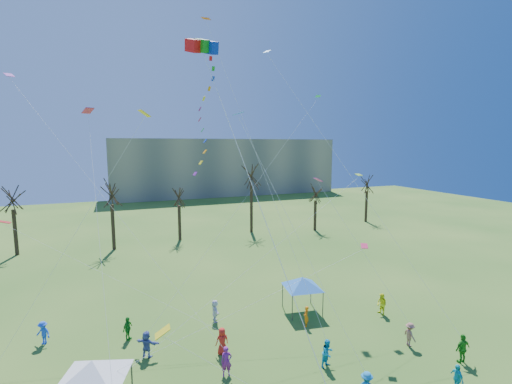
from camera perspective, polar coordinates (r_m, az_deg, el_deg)
name	(u,v)px	position (r m, az deg, el deg)	size (l,w,h in m)	color
distant_building	(225,167)	(99.03, -4.93, 4.07)	(60.00, 14.00, 15.00)	gray
bare_tree_row	(184,193)	(50.80, -11.43, -0.22)	(69.13, 9.10, 11.52)	black
big_box_kite	(209,118)	(20.21, -7.50, 11.72)	(2.00, 7.35, 21.06)	red
canopy_tent_white	(93,370)	(20.76, -24.69, -24.45)	(4.12, 4.12, 3.25)	#3F3F44
canopy_tent_blue	(302,282)	(29.93, 7.42, -14.15)	(3.86, 3.86, 2.93)	#3F3F44
festival_crowd	(230,359)	(23.49, -4.12, -25.09)	(27.28, 14.88, 1.86)	red
small_kites_aloft	(193,157)	(24.28, -10.06, 5.53)	(26.67, 17.78, 32.48)	red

